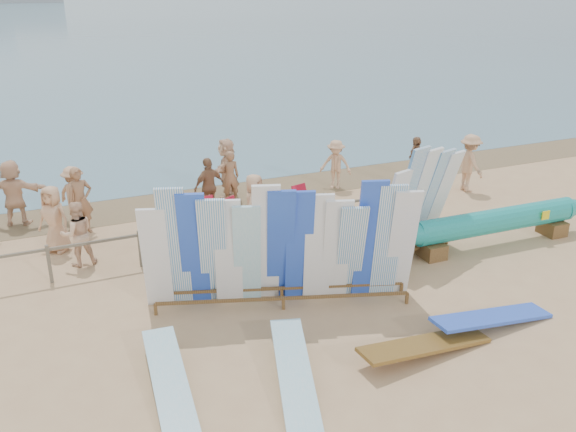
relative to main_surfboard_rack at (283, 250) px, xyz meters
name	(u,v)px	position (x,y,z in m)	size (l,w,h in m)	color
ground	(268,308)	(-0.35, -0.04, -1.24)	(160.00, 160.00, 0.00)	tan
ocean	(29,12)	(-0.35, 127.96, -1.24)	(320.00, 240.00, 0.02)	slate
wet_sand_strip	(181,199)	(-0.35, 7.16, -1.24)	(40.00, 2.60, 0.01)	brown
fence	(222,228)	(-0.35, 2.96, -0.61)	(12.08, 0.08, 0.90)	#6B6251
main_surfboard_rack	(283,250)	(0.00, 0.00, 0.00)	(5.42, 2.33, 2.75)	brown
side_surfboard_rack	(418,204)	(3.98, 1.04, 0.03)	(2.54, 1.41, 2.83)	brown
outrigger_canoe	(497,222)	(6.10, 0.59, -0.61)	(6.95, 0.76, 0.99)	brown
vendor_table	(384,260)	(2.60, 0.24, -0.83)	(1.08, 0.91, 1.23)	brown
flat_board_d	(491,326)	(3.38, -2.45, -1.24)	(0.56, 2.70, 0.07)	blue
flat_board_a	(170,391)	(-2.83, -1.92, -1.24)	(0.56, 2.70, 0.07)	#8AC8DD
flat_board_b	(294,383)	(-0.87, -2.53, -1.24)	(0.56, 2.70, 0.07)	#8AC8DD
flat_board_c	(425,354)	(1.64, -2.70, -1.24)	(0.56, 2.70, 0.07)	brown
beach_chair_left	(208,225)	(-0.35, 4.17, -0.96)	(0.72, 0.74, 0.98)	red
beach_chair_right	(235,221)	(0.39, 4.21, -0.99)	(0.75, 0.76, 0.86)	red
stroller	(306,210)	(2.29, 3.70, -0.80)	(0.75, 0.92, 1.10)	red
beachgoer_1	(80,201)	(-3.35, 5.63, -0.34)	(0.66, 0.36, 1.80)	#8C6042
beachgoer_2	(77,234)	(-3.64, 3.65, -0.45)	(0.77, 0.37, 1.58)	beige
beachgoer_5	(227,167)	(1.11, 6.97, -0.34)	(1.68, 0.54, 1.81)	beige
beachgoer_11	(14,193)	(-4.94, 6.98, -0.33)	(1.70, 0.55, 1.83)	beige
beachgoer_7	(230,176)	(1.01, 6.38, -0.45)	(0.58, 0.32, 1.58)	#8C6042
beachgoer_3	(74,195)	(-3.43, 6.46, -0.44)	(1.04, 0.43, 1.61)	tan
beachgoer_extra_0	(469,163)	(8.25, 4.32, -0.33)	(1.18, 0.49, 1.83)	tan
beachgoer_0	(54,219)	(-4.08, 4.68, -0.40)	(0.83, 0.40, 1.69)	tan
beachgoer_9	(336,164)	(4.51, 6.23, -0.45)	(1.02, 0.42, 1.58)	tan
beachgoer_4	(209,186)	(0.13, 5.58, -0.40)	(0.98, 0.43, 1.68)	#8C6042
beachgoer_10	(415,162)	(6.93, 5.34, -0.41)	(0.97, 0.42, 1.66)	#8C6042
beachgoer_6	(254,206)	(0.73, 3.56, -0.39)	(0.83, 0.40, 1.71)	tan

